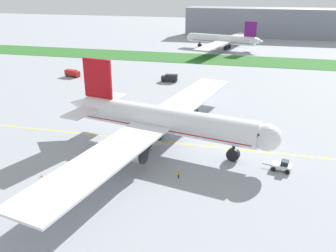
{
  "coord_description": "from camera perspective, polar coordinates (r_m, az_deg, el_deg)",
  "views": [
    {
      "loc": [
        21.87,
        -73.55,
        33.9
      ],
      "look_at": [
        3.73,
        -0.36,
        3.9
      ],
      "focal_mm": 38.97,
      "sensor_mm": 36.0,
      "label": 1
    }
  ],
  "objects": [
    {
      "name": "ground_plane",
      "position": [
        83.88,
        -2.42,
        -2.16
      ],
      "size": [
        600.0,
        600.0,
        0.0
      ],
      "primitive_type": "plane",
      "color": "#9399A0",
      "rests_on": "ground"
    },
    {
      "name": "apron_taxi_line",
      "position": [
        83.39,
        -2.53,
        -2.31
      ],
      "size": [
        280.0,
        0.36,
        0.01
      ],
      "primitive_type": "cube",
      "color": "yellow",
      "rests_on": "ground"
    },
    {
      "name": "grass_median_strip",
      "position": [
        174.21,
        6.55,
        10.36
      ],
      "size": [
        320.0,
        24.0,
        0.1
      ],
      "primitive_type": "cube",
      "color": "#2D6628",
      "rests_on": "ground"
    },
    {
      "name": "airliner_foreground",
      "position": [
        78.32,
        -0.9,
        0.9
      ],
      "size": [
        49.55,
        78.32,
        17.95
      ],
      "color": "white",
      "rests_on": "ground"
    },
    {
      "name": "pushback_tug",
      "position": [
        73.6,
        17.41,
        -5.96
      ],
      "size": [
        5.61,
        3.11,
        2.15
      ],
      "color": "white",
      "rests_on": "ground"
    },
    {
      "name": "ground_crew_wingwalker_port",
      "position": [
        67.62,
        1.67,
        -7.42
      ],
      "size": [
        0.47,
        0.48,
        1.64
      ],
      "color": "black",
      "rests_on": "ground"
    },
    {
      "name": "traffic_cone_near_nose",
      "position": [
        72.38,
        -19.2,
        -7.3
      ],
      "size": [
        0.36,
        0.36,
        0.58
      ],
      "color": "#F2590C",
      "rests_on": "ground"
    },
    {
      "name": "service_truck_fuel_bowser",
      "position": [
        144.61,
        -14.74,
        8.02
      ],
      "size": [
        6.25,
        3.85,
        2.57
      ],
      "color": "#B21E19",
      "rests_on": "ground"
    },
    {
      "name": "service_truck_catering_van",
      "position": [
        132.81,
        0.26,
        7.56
      ],
      "size": [
        5.96,
        3.01,
        2.67
      ],
      "color": "black",
      "rests_on": "ground"
    },
    {
      "name": "parked_airliner_far_left",
      "position": [
        200.84,
        8.74,
        13.21
      ],
      "size": [
        42.02,
        66.84,
        15.0
      ],
      "color": "white",
      "rests_on": "ground"
    },
    {
      "name": "terminal_building",
      "position": [
        253.52,
        15.76,
        15.29
      ],
      "size": [
        108.36,
        20.0,
        18.0
      ],
      "primitive_type": "cube",
      "color": "gray",
      "rests_on": "ground"
    }
  ]
}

